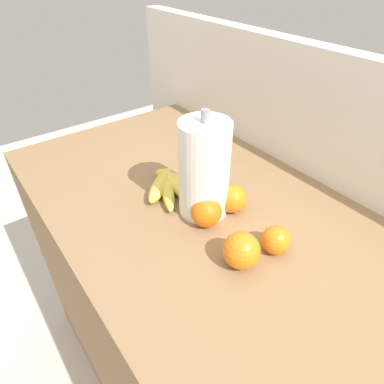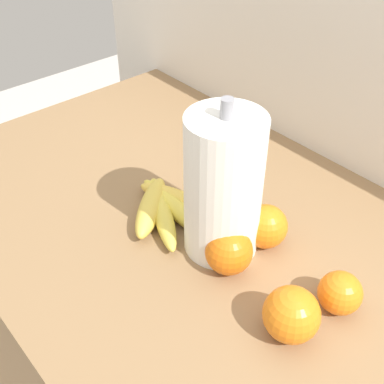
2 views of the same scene
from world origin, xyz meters
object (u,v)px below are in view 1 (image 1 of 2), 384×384
Objects in this scene: orange_back_right at (276,240)px; orange_front at (232,198)px; orange_center at (241,251)px; orange_far_right at (206,212)px; paper_towel_roll at (204,170)px; banana_bunch at (171,185)px.

orange_back_right is 0.87× the size of orange_front.
orange_center is (-0.02, -0.09, 0.01)m from orange_back_right.
paper_towel_roll reaches higher than orange_far_right.
banana_bunch is 2.65× the size of orange_center.
orange_far_right is (-0.16, -0.07, 0.01)m from orange_back_right.
paper_towel_roll is (-0.05, -0.06, 0.09)m from orange_front.
orange_center is (0.15, -0.02, 0.00)m from orange_far_right.
orange_back_right is 0.81× the size of orange_center.
orange_front is 0.27× the size of paper_towel_roll.
paper_towel_roll is at bearing 148.84° from orange_far_right.
orange_front is at bearing 173.05° from orange_back_right.
orange_far_right is 0.28× the size of paper_towel_roll.
orange_back_right is at bearing -6.95° from orange_front.
orange_center reaches higher than orange_far_right.
banana_bunch is at bearing -170.07° from paper_towel_roll.
banana_bunch is 3.27× the size of orange_back_right.
paper_towel_roll reaches higher than banana_bunch.
paper_towel_roll is at bearing -128.30° from orange_front.
orange_center is at bearing -8.49° from orange_far_right.
orange_center is at bearing -5.50° from banana_bunch.
orange_back_right is at bearing 10.24° from paper_towel_roll.
orange_far_right is at bearing -88.74° from orange_front.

